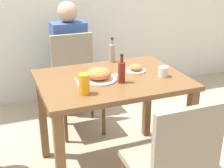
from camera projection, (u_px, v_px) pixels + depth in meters
The scene contains 13 objects.
ground_plane at pixel (112, 165), 2.52m from camera, with size 16.00×16.00×0.00m, color tan.
dining_table at pixel (112, 93), 2.28m from camera, with size 1.05×0.76×0.76m.
chair_near at pixel (174, 163), 1.71m from camera, with size 0.42×0.42×0.90m.
chair_far at pixel (76, 77), 2.94m from camera, with size 0.42×0.42×0.90m.
food_plate at pixel (99, 75), 2.17m from camera, with size 0.25×0.25×0.09m.
side_plate at pixel (136, 68), 2.35m from camera, with size 0.15×0.15×0.06m.
drink_cup at pixel (163, 72), 2.24m from camera, with size 0.07×0.07×0.07m.
juice_glass at pixel (84, 84), 1.94m from camera, with size 0.07×0.07×0.13m.
sauce_bottle at pixel (122, 71), 2.12m from camera, with size 0.05×0.05×0.21m.
condiment_bottle at pixel (112, 52), 2.55m from camera, with size 0.05×0.05×0.21m.
fork_utensil at pixel (78, 83), 2.14m from camera, with size 0.03×0.18×0.00m.
spoon_utensil at pixel (119, 77), 2.24m from camera, with size 0.01×0.16×0.00m.
person_figure at pixel (70, 60), 3.23m from camera, with size 0.34×0.22×1.17m.
Camera 1 is at (-0.76, -1.95, 1.56)m, focal length 50.00 mm.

